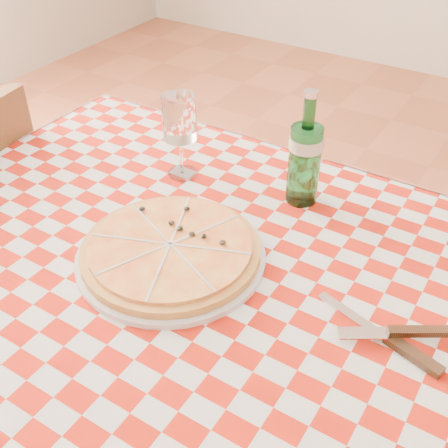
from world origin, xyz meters
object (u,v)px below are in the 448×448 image
(wine_glass, at_px, (180,137))
(pizza_plate, at_px, (171,250))
(dining_table, at_px, (216,314))
(water_bottle, at_px, (306,149))

(wine_glass, bearing_deg, pizza_plate, -58.51)
(dining_table, xyz_separation_m, pizza_plate, (-0.09, -0.01, 0.12))
(water_bottle, height_order, wine_glass, water_bottle)
(pizza_plate, relative_size, wine_glass, 1.84)
(pizza_plate, bearing_deg, dining_table, 5.94)
(water_bottle, bearing_deg, dining_table, -95.17)
(dining_table, bearing_deg, water_bottle, 84.83)
(pizza_plate, xyz_separation_m, water_bottle, (0.11, 0.29, 0.10))
(dining_table, relative_size, wine_glass, 6.67)
(pizza_plate, xyz_separation_m, wine_glass, (-0.15, 0.24, 0.07))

